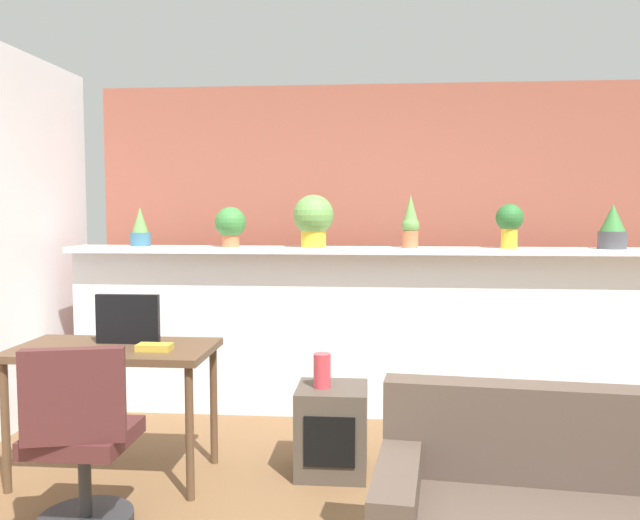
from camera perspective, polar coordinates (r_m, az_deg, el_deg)
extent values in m
cube|color=white|center=(4.79, 4.21, -6.54)|extent=(4.37, 0.16, 1.20)
cube|color=white|center=(4.67, 4.25, 0.85)|extent=(4.37, 0.35, 0.04)
cube|color=#9E5442|center=(5.31, 4.34, 1.61)|extent=(4.37, 0.10, 2.50)
cylinder|color=#386B84|center=(5.02, -15.42, 1.76)|extent=(0.15, 0.15, 0.10)
cone|color=#669E4C|center=(5.02, -15.46, 3.41)|extent=(0.12, 0.12, 0.19)
cylinder|color=#C66B42|center=(4.78, -7.82, 1.71)|extent=(0.12, 0.12, 0.09)
sphere|color=#3D843D|center=(4.77, -7.83, 3.29)|extent=(0.22, 0.22, 0.22)
cylinder|color=gold|center=(4.66, -0.58, 1.86)|extent=(0.18, 0.18, 0.12)
sphere|color=#669E4C|center=(4.66, -0.58, 3.95)|extent=(0.29, 0.29, 0.29)
cylinder|color=#C66B42|center=(4.66, 7.90, 1.81)|extent=(0.11, 0.11, 0.12)
sphere|color=#669E4C|center=(4.65, 7.91, 3.01)|extent=(0.12, 0.12, 0.12)
cone|color=#669E4C|center=(4.65, 7.93, 4.50)|extent=(0.11, 0.11, 0.19)
cylinder|color=gold|center=(4.72, 16.21, 1.84)|extent=(0.11, 0.11, 0.14)
sphere|color=#2D7033|center=(4.72, 16.25, 3.58)|extent=(0.19, 0.19, 0.19)
cylinder|color=#4C4C51|center=(4.92, 24.19, 1.60)|extent=(0.19, 0.19, 0.12)
cone|color=#3D843D|center=(4.92, 24.24, 3.40)|extent=(0.17, 0.17, 0.19)
cylinder|color=brown|center=(3.94, -25.80, -13.07)|extent=(0.04, 0.04, 0.71)
cylinder|color=brown|center=(3.55, -11.33, -14.64)|extent=(0.04, 0.04, 0.71)
cylinder|color=brown|center=(4.36, -22.37, -11.28)|extent=(0.04, 0.04, 0.71)
cylinder|color=brown|center=(4.01, -9.28, -12.37)|extent=(0.04, 0.04, 0.71)
cube|color=brown|center=(3.85, -17.59, -7.50)|extent=(1.10, 0.60, 0.04)
cube|color=black|center=(3.87, -16.46, -4.97)|extent=(0.37, 0.04, 0.28)
cylinder|color=#333333|center=(3.42, -19.88, -17.66)|extent=(0.06, 0.06, 0.34)
cube|color=#4C2323|center=(3.35, -19.98, -14.33)|extent=(0.44, 0.44, 0.08)
cube|color=#4C2323|center=(3.10, -20.78, -11.06)|extent=(0.44, 0.17, 0.42)
cube|color=#4C4238|center=(3.87, 1.05, -14.60)|extent=(0.40, 0.40, 0.50)
cube|color=black|center=(3.69, 0.84, -15.56)|extent=(0.28, 0.04, 0.28)
cylinder|color=#CC3D47|center=(3.76, 0.19, -9.64)|extent=(0.10, 0.10, 0.19)
cube|color=gold|center=(3.67, -14.27, -7.40)|extent=(0.19, 0.10, 0.04)
cube|color=brown|center=(2.92, 21.59, -14.09)|extent=(1.57, 0.32, 0.40)
cube|color=brown|center=(2.64, 6.83, -18.63)|extent=(0.24, 0.77, 0.16)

